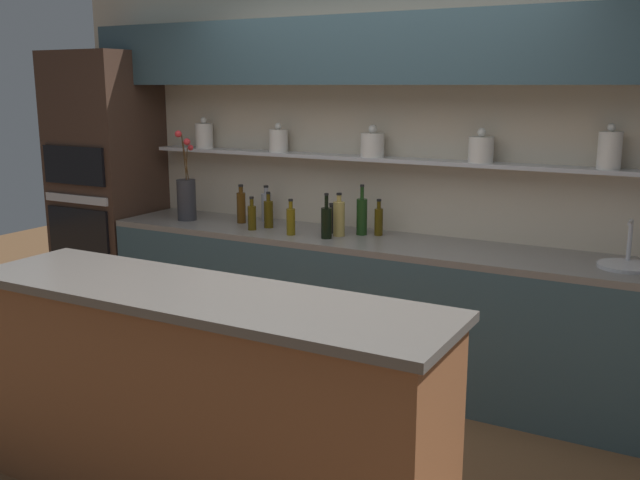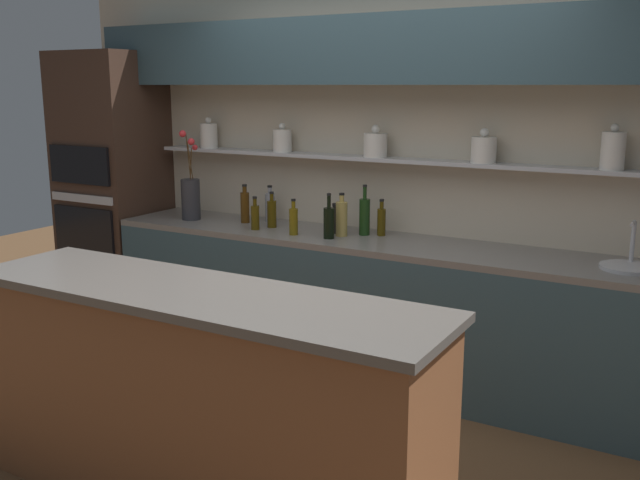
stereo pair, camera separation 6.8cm
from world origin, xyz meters
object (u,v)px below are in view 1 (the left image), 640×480
object	(u,v)px
flower_vase	(186,197)
bottle_oil_5	(269,213)
bottle_spirit_0	(339,218)
bottle_oil_8	(291,220)
bottle_oil_3	(379,221)
bottle_wine_4	(326,222)
bottle_oil_1	(252,217)
bottle_sauce_10	(333,221)
oven_tower	(108,192)
bottle_spirit_7	(241,207)
bottle_sauce_9	(331,219)
sink_fixture	(626,263)
bottle_spirit_2	(266,207)
bottle_wine_6	(362,216)

from	to	relation	value
flower_vase	bottle_oil_5	bearing A→B (deg)	3.92
bottle_spirit_0	bottle_oil_8	world-z (taller)	bottle_spirit_0
bottle_oil_3	bottle_oil_5	world-z (taller)	bottle_oil_5
bottle_wine_4	bottle_oil_8	world-z (taller)	bottle_wine_4
bottle_oil_1	bottle_sauce_10	bearing A→B (deg)	17.85
oven_tower	bottle_oil_3	size ratio (longest dim) A/B	8.91
bottle_spirit_7	bottle_sauce_9	bearing A→B (deg)	5.32
bottle_spirit_0	bottle_sauce_10	bearing A→B (deg)	140.82
bottle_spirit_0	bottle_sauce_10	world-z (taller)	bottle_spirit_0
bottle_oil_5	bottle_oil_8	distance (m)	0.29
oven_tower	bottle_spirit_7	bearing A→B (deg)	2.72
bottle_oil_5	bottle_sauce_9	size ratio (longest dim) A/B	1.32
sink_fixture	bottle_spirit_2	xyz separation A→B (m)	(-2.41, 0.17, 0.08)
bottle_spirit_7	bottle_sauce_9	size ratio (longest dim) A/B	1.46
sink_fixture	bottle_sauce_9	bearing A→B (deg)	176.58
oven_tower	sink_fixture	xyz separation A→B (m)	(3.76, 0.01, -0.12)
sink_fixture	bottle_oil_1	xyz separation A→B (m)	(-2.33, -0.13, 0.07)
bottle_spirit_2	bottle_sauce_10	world-z (taller)	bottle_spirit_2
bottle_oil_1	bottle_oil_8	xyz separation A→B (m)	(0.31, -0.01, 0.00)
bottle_spirit_0	bottle_oil_5	bearing A→B (deg)	178.83
bottle_spirit_0	bottle_spirit_7	bearing A→B (deg)	175.72
bottle_wine_4	bottle_wine_6	distance (m)	0.26
bottle_oil_8	bottle_sauce_9	size ratio (longest dim) A/B	1.27
bottle_spirit_0	bottle_sauce_10	distance (m)	0.10
bottle_oil_5	bottle_sauce_10	world-z (taller)	bottle_oil_5
sink_fixture	bottle_spirit_0	world-z (taller)	bottle_spirit_0
bottle_oil_3	bottle_oil_1	bearing A→B (deg)	-162.91
flower_vase	bottle_sauce_10	world-z (taller)	flower_vase
flower_vase	bottle_oil_1	world-z (taller)	flower_vase
bottle_spirit_7	bottle_sauce_9	distance (m)	0.69
sink_fixture	bottle_spirit_7	distance (m)	2.54
bottle_oil_3	oven_tower	bearing A→B (deg)	-176.48
sink_fixture	bottle_wine_6	distance (m)	1.62
oven_tower	bottle_spirit_7	xyz separation A→B (m)	(1.23, 0.06, -0.03)
bottle_oil_8	bottle_wine_4	bearing A→B (deg)	3.44
oven_tower	flower_vase	bearing A→B (deg)	-2.62
bottle_sauce_9	sink_fixture	bearing A→B (deg)	-3.42
bottle_oil_3	bottle_wine_4	world-z (taller)	bottle_wine_4
bottle_wine_6	bottle_sauce_10	bearing A→B (deg)	-166.35
bottle_wine_4	bottle_oil_8	size ratio (longest dim) A/B	1.23
oven_tower	bottle_spirit_0	world-z (taller)	oven_tower
bottle_spirit_7	sink_fixture	bearing A→B (deg)	-1.04
oven_tower	bottle_oil_3	xyz separation A→B (m)	(2.25, 0.14, -0.05)
bottle_spirit_2	bottle_oil_5	size ratio (longest dim) A/B	1.05
flower_vase	bottle_oil_5	xyz separation A→B (m)	(0.67, 0.05, -0.07)
bottle_wine_4	oven_tower	bearing A→B (deg)	176.80
bottle_oil_5	bottle_spirit_7	distance (m)	0.27
bottle_oil_1	bottle_wine_6	distance (m)	0.75
bottle_sauce_10	bottle_sauce_9	bearing A→B (deg)	126.26
sink_fixture	bottle_wine_6	bearing A→B (deg)	176.80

